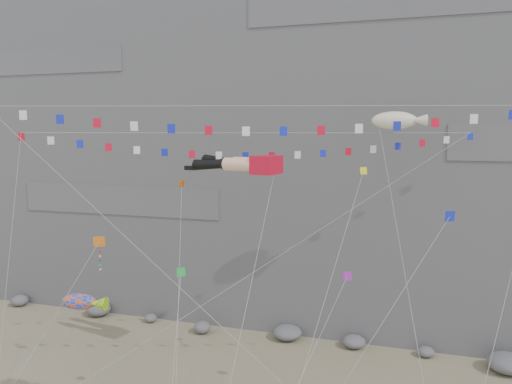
% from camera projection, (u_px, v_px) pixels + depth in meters
% --- Properties ---
extents(cliff, '(80.00, 28.00, 50.00)m').
position_uv_depth(cliff, '(320.00, 78.00, 56.82)').
color(cliff, slate).
rests_on(cliff, ground).
extents(talus_boulders, '(60.00, 3.00, 1.20)m').
position_uv_depth(talus_boulders, '(287.00, 333.00, 45.46)').
color(talus_boulders, slate).
rests_on(talus_boulders, ground).
extents(legs_kite, '(7.47, 17.47, 22.62)m').
position_uv_depth(legs_kite, '(241.00, 164.00, 34.83)').
color(legs_kite, red).
rests_on(legs_kite, ground).
extents(flag_banner_upper, '(29.95, 19.50, 26.11)m').
position_uv_depth(flag_banner_upper, '(258.00, 133.00, 36.21)').
color(flag_banner_upper, red).
rests_on(flag_banner_upper, ground).
extents(flag_banner_lower, '(31.73, 10.04, 23.44)m').
position_uv_depth(flag_banner_lower, '(265.00, 106.00, 28.96)').
color(flag_banner_lower, red).
rests_on(flag_banner_lower, ground).
extents(harlequin_kite, '(4.68, 8.35, 13.89)m').
position_uv_depth(harlequin_kite, '(99.00, 243.00, 34.99)').
color(harlequin_kite, red).
rests_on(harlequin_kite, ground).
extents(fish_windsock, '(7.51, 4.30, 10.57)m').
position_uv_depth(fish_windsock, '(79.00, 302.00, 30.92)').
color(fish_windsock, '#E9540B').
rests_on(fish_windsock, ground).
extents(blimp_windsock, '(5.89, 16.57, 25.25)m').
position_uv_depth(blimp_windsock, '(394.00, 121.00, 36.39)').
color(blimp_windsock, beige).
rests_on(blimp_windsock, ground).
extents(small_kite_a, '(6.02, 13.52, 20.48)m').
position_uv_depth(small_kite_a, '(182.00, 188.00, 36.80)').
color(small_kite_a, orange).
rests_on(small_kite_a, ground).
extents(small_kite_b, '(4.63, 12.13, 15.54)m').
position_uv_depth(small_kite_b, '(346.00, 279.00, 31.26)').
color(small_kite_b, purple).
rests_on(small_kite_b, ground).
extents(small_kite_c, '(2.85, 7.72, 12.69)m').
position_uv_depth(small_kite_c, '(181.00, 275.00, 29.94)').
color(small_kite_c, green).
rests_on(small_kite_c, ground).
extents(small_kite_d, '(4.05, 13.65, 21.10)m').
position_uv_depth(small_kite_d, '(361.00, 178.00, 32.31)').
color(small_kite_d, yellow).
rests_on(small_kite_d, ground).
extents(small_kite_e, '(9.28, 6.86, 17.94)m').
position_uv_depth(small_kite_e, '(447.00, 221.00, 25.20)').
color(small_kite_e, '#1624C0').
rests_on(small_kite_e, ground).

